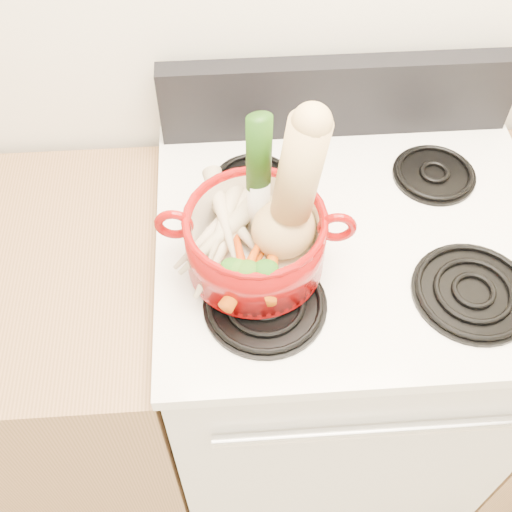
{
  "coord_description": "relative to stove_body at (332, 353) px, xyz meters",
  "views": [
    {
      "loc": [
        -0.25,
        0.62,
        1.92
      ],
      "look_at": [
        -0.2,
        1.31,
        1.01
      ],
      "focal_mm": 45.0,
      "sensor_mm": 36.0,
      "label": 1
    }
  ],
  "objects": [
    {
      "name": "dutch_oven",
      "position": [
        -0.2,
        -0.07,
        0.57
      ],
      "size": [
        0.27,
        0.27,
        0.12
      ],
      "primitive_type": "cylinder",
      "rotation": [
        0.0,
        0.0,
        -0.09
      ],
      "color": "maroon",
      "rests_on": "burner_front_left"
    },
    {
      "name": "burner_back_left",
      "position": [
        -0.19,
        0.14,
        0.5
      ],
      "size": [
        0.17,
        0.17,
        0.02
      ],
      "primitive_type": "cylinder",
      "color": "black",
      "rests_on": "cooktop"
    },
    {
      "name": "control_backsplash",
      "position": [
        0.0,
        0.3,
        0.58
      ],
      "size": [
        0.76,
        0.05,
        0.18
      ],
      "primitive_type": "cube",
      "color": "black",
      "rests_on": "cooktop"
    },
    {
      "name": "stove_body",
      "position": [
        0.0,
        0.0,
        0.0
      ],
      "size": [
        0.76,
        0.65,
        0.92
      ],
      "primitive_type": "cube",
      "color": "silver",
      "rests_on": "floor"
    },
    {
      "name": "leek",
      "position": [
        -0.19,
        -0.02,
        0.68
      ],
      "size": [
        0.05,
        0.06,
        0.29
      ],
      "primitive_type": "cylinder",
      "rotation": [
        0.02,
        0.0,
        0.22
      ],
      "color": "silver",
      "rests_on": "dutch_oven"
    },
    {
      "name": "parsnip_2",
      "position": [
        -0.24,
        -0.03,
        0.57
      ],
      "size": [
        0.14,
        0.18,
        0.06
      ],
      "primitive_type": "cone",
      "rotation": [
        1.66,
        0.0,
        0.57
      ],
      "color": "beige",
      "rests_on": "dutch_oven"
    },
    {
      "name": "parsnip_4",
      "position": [
        -0.25,
        -0.02,
        0.58
      ],
      "size": [
        0.1,
        0.2,
        0.06
      ],
      "primitive_type": "cone",
      "rotation": [
        1.66,
        0.0,
        -0.34
      ],
      "color": "beige",
      "rests_on": "dutch_oven"
    },
    {
      "name": "carrot_3",
      "position": [
        -0.21,
        -0.12,
        0.57
      ],
      "size": [
        0.08,
        0.13,
        0.04
      ],
      "primitive_type": "cone",
      "rotation": [
        1.66,
        0.0,
        -0.44
      ],
      "color": "#D6560A",
      "rests_on": "dutch_oven"
    },
    {
      "name": "parsnip_1",
      "position": [
        -0.28,
        -0.04,
        0.56
      ],
      "size": [
        0.16,
        0.16,
        0.05
      ],
      "primitive_type": "cone",
      "rotation": [
        1.66,
        0.0,
        -0.8
      ],
      "color": "beige",
      "rests_on": "dutch_oven"
    },
    {
      "name": "carrot_2",
      "position": [
        -0.17,
        -0.11,
        0.56
      ],
      "size": [
        0.06,
        0.18,
        0.05
      ],
      "primitive_type": "cone",
      "rotation": [
        1.66,
        0.0,
        -0.18
      ],
      "color": "#D5670A",
      "rests_on": "dutch_oven"
    },
    {
      "name": "parsnip_5",
      "position": [
        -0.26,
        -0.02,
        0.59
      ],
      "size": [
        0.07,
        0.2,
        0.05
      ],
      "primitive_type": "cone",
      "rotation": [
        1.66,
        0.0,
        0.17
      ],
      "color": "beige",
      "rests_on": "dutch_oven"
    },
    {
      "name": "parsnip_0",
      "position": [
        -0.25,
        -0.06,
        0.56
      ],
      "size": [
        0.16,
        0.24,
        0.07
      ],
      "primitive_type": "cone",
      "rotation": [
        1.66,
        0.0,
        -0.49
      ],
      "color": "beige",
      "rests_on": "dutch_oven"
    },
    {
      "name": "pot_handle_left",
      "position": [
        -0.34,
        -0.06,
        0.61
      ],
      "size": [
        0.07,
        0.02,
        0.07
      ],
      "primitive_type": "torus",
      "rotation": [
        1.57,
        0.0,
        -0.09
      ],
      "color": "maroon",
      "rests_on": "dutch_oven"
    },
    {
      "name": "carrot_0",
      "position": [
        -0.23,
        -0.1,
        0.55
      ],
      "size": [
        0.05,
        0.16,
        0.05
      ],
      "primitive_type": "cone",
      "rotation": [
        1.66,
        0.0,
        0.11
      ],
      "color": "red",
      "rests_on": "dutch_oven"
    },
    {
      "name": "squash",
      "position": [
        -0.15,
        -0.06,
        0.68
      ],
      "size": [
        0.19,
        0.17,
        0.31
      ],
      "primitive_type": null,
      "rotation": [
        0.0,
        0.13,
        0.31
      ],
      "color": "tan",
      "rests_on": "dutch_oven"
    },
    {
      "name": "burner_front_left",
      "position": [
        -0.19,
        -0.16,
        0.5
      ],
      "size": [
        0.22,
        0.22,
        0.02
      ],
      "primitive_type": "cylinder",
      "color": "black",
      "rests_on": "cooktop"
    },
    {
      "name": "parsnip_3",
      "position": [
        -0.27,
        -0.06,
        0.57
      ],
      "size": [
        0.17,
        0.16,
        0.06
      ],
      "primitive_type": "cone",
      "rotation": [
        1.66,
        0.0,
        -0.83
      ],
      "color": "beige",
      "rests_on": "dutch_oven"
    },
    {
      "name": "pot_handle_right",
      "position": [
        -0.06,
        -0.09,
        0.61
      ],
      "size": [
        0.07,
        0.02,
        0.07
      ],
      "primitive_type": "torus",
      "rotation": [
        1.57,
        0.0,
        -0.09
      ],
      "color": "maroon",
      "rests_on": "dutch_oven"
    },
    {
      "name": "burner_back_right",
      "position": [
        0.19,
        0.14,
        0.5
      ],
      "size": [
        0.17,
        0.17,
        0.02
      ],
      "primitive_type": "cylinder",
      "color": "black",
      "rests_on": "cooktop"
    },
    {
      "name": "burner_front_right",
      "position": [
        0.19,
        -0.16,
        0.5
      ],
      "size": [
        0.22,
        0.22,
        0.02
      ],
      "primitive_type": "cylinder",
      "color": "black",
      "rests_on": "cooktop"
    },
    {
      "name": "oven_handle",
      "position": [
        0.0,
        -0.34,
        0.32
      ],
      "size": [
        0.6,
        0.02,
        0.02
      ],
      "primitive_type": "cylinder",
      "rotation": [
        0.0,
        1.57,
        0.0
      ],
      "color": "silver",
      "rests_on": "stove_body"
    },
    {
      "name": "ginger",
      "position": [
        -0.2,
        0.02,
        0.56
      ],
      "size": [
        0.09,
        0.07,
        0.05
      ],
      "primitive_type": "ellipsoid",
      "rotation": [
        0.0,
        0.0,
        0.1
      ],
      "color": "tan",
      "rests_on": "dutch_oven"
    },
    {
      "name": "cooktop",
      "position": [
        0.0,
        0.0,
        0.47
      ],
      "size": [
        0.78,
        0.67,
        0.03
      ],
      "primitive_type": "cube",
      "color": "white",
      "rests_on": "stove_body"
    },
    {
      "name": "carrot_1",
      "position": [
        -0.22,
        -0.15,
        0.56
      ],
      "size": [
        0.1,
        0.13,
        0.04
      ],
      "primitive_type": "cone",
      "rotation": [
        1.66,
        0.0,
        -0.59
      ],
      "color": "#C8590A",
      "rests_on": "dutch_oven"
    }
  ]
}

